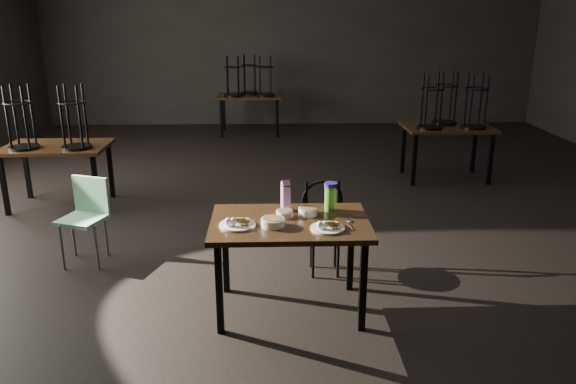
{
  "coord_description": "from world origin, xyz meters",
  "views": [
    {
      "loc": [
        -0.5,
        -5.69,
        2.26
      ],
      "look_at": [
        -0.34,
        -1.33,
        0.85
      ],
      "focal_mm": 35.0,
      "sensor_mm": 36.0,
      "label": 1
    }
  ],
  "objects_px": {
    "juice_carton": "(286,197)",
    "water_bottle": "(331,196)",
    "main_table": "(290,230)",
    "school_chair": "(86,212)",
    "bentwood_chair": "(324,219)"
  },
  "relations": [
    {
      "from": "main_table",
      "to": "water_bottle",
      "type": "height_order",
      "value": "water_bottle"
    },
    {
      "from": "water_bottle",
      "to": "school_chair",
      "type": "distance_m",
      "value": 2.36
    },
    {
      "from": "main_table",
      "to": "bentwood_chair",
      "type": "relative_size",
      "value": 1.46
    },
    {
      "from": "school_chair",
      "to": "water_bottle",
      "type": "bearing_deg",
      "value": -0.26
    },
    {
      "from": "juice_carton",
      "to": "main_table",
      "type": "bearing_deg",
      "value": -83.94
    },
    {
      "from": "juice_carton",
      "to": "water_bottle",
      "type": "xyz_separation_m",
      "value": [
        0.35,
        -0.01,
        0.0
      ]
    },
    {
      "from": "main_table",
      "to": "bentwood_chair",
      "type": "distance_m",
      "value": 0.81
    },
    {
      "from": "juice_carton",
      "to": "water_bottle",
      "type": "distance_m",
      "value": 0.35
    },
    {
      "from": "school_chair",
      "to": "main_table",
      "type": "bearing_deg",
      "value": -8.96
    },
    {
      "from": "bentwood_chair",
      "to": "school_chair",
      "type": "distance_m",
      "value": 2.21
    },
    {
      "from": "water_bottle",
      "to": "bentwood_chair",
      "type": "relative_size",
      "value": 0.28
    },
    {
      "from": "water_bottle",
      "to": "bentwood_chair",
      "type": "xyz_separation_m",
      "value": [
        0.0,
        0.5,
        -0.38
      ]
    },
    {
      "from": "water_bottle",
      "to": "bentwood_chair",
      "type": "bearing_deg",
      "value": 89.75
    },
    {
      "from": "main_table",
      "to": "water_bottle",
      "type": "distance_m",
      "value": 0.44
    },
    {
      "from": "juice_carton",
      "to": "bentwood_chair",
      "type": "distance_m",
      "value": 0.71
    }
  ]
}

